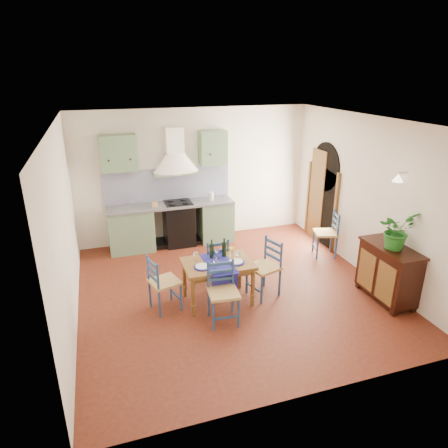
% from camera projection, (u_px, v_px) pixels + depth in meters
% --- Properties ---
extents(floor, '(5.00, 5.00, 0.00)m').
position_uv_depth(floor, '(233.00, 290.00, 6.80)').
color(floor, '#4B1910').
rests_on(floor, ground).
extents(back_wall, '(5.00, 0.96, 2.80)m').
position_uv_depth(back_wall, '(176.00, 196.00, 8.32)').
color(back_wall, beige).
rests_on(back_wall, ground).
extents(right_wall, '(0.26, 5.00, 2.80)m').
position_uv_depth(right_wall, '(357.00, 197.00, 7.28)').
color(right_wall, beige).
rests_on(right_wall, ground).
extents(left_wall, '(0.04, 5.00, 2.80)m').
position_uv_depth(left_wall, '(65.00, 230.00, 5.58)').
color(left_wall, beige).
rests_on(left_wall, ground).
extents(ceiling, '(5.00, 5.00, 0.01)m').
position_uv_depth(ceiling, '(234.00, 121.00, 5.79)').
color(ceiling, silver).
rests_on(ceiling, back_wall).
extents(dining_table, '(1.08, 0.81, 1.01)m').
position_uv_depth(dining_table, '(218.00, 267.00, 6.25)').
color(dining_table, brown).
rests_on(dining_table, ground).
extents(chair_near, '(0.47, 0.47, 0.93)m').
position_uv_depth(chair_near, '(223.00, 292.00, 5.80)').
color(chair_near, navy).
rests_on(chair_near, ground).
extents(chair_far, '(0.45, 0.45, 0.90)m').
position_uv_depth(chair_far, '(215.00, 261.00, 6.77)').
color(chair_far, navy).
rests_on(chair_far, ground).
extents(chair_left, '(0.52, 0.52, 0.90)m').
position_uv_depth(chair_left, '(163.00, 283.00, 6.08)').
color(chair_left, navy).
rests_on(chair_left, ground).
extents(chair_right, '(0.56, 0.56, 0.96)m').
position_uv_depth(chair_right, '(265.00, 267.00, 6.50)').
color(chair_right, navy).
rests_on(chair_right, ground).
extents(chair_spare, '(0.54, 0.54, 0.92)m').
position_uv_depth(chair_spare, '(327.00, 233.00, 7.91)').
color(chair_spare, navy).
rests_on(chair_spare, ground).
extents(sideboard, '(0.50, 1.05, 0.94)m').
position_uv_depth(sideboard, '(388.00, 271.00, 6.34)').
color(sideboard, black).
rests_on(sideboard, ground).
extents(potted_plant, '(0.63, 0.58, 0.59)m').
position_uv_depth(potted_plant, '(396.00, 230.00, 6.04)').
color(potted_plant, '#1C631D').
rests_on(potted_plant, sideboard).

